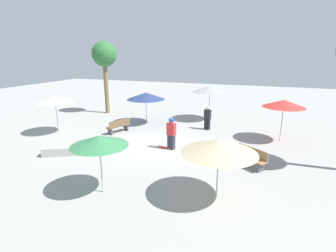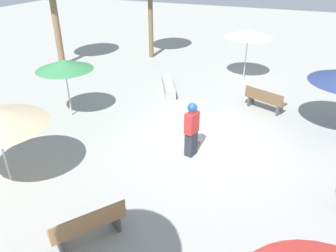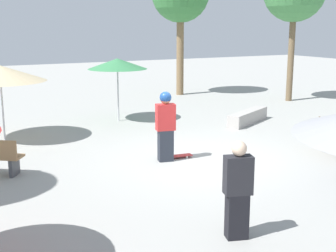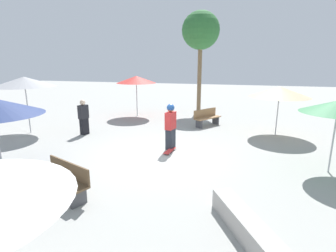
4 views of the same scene
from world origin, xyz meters
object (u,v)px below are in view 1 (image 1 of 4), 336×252
skater_main (171,132)px  palm_tree_far_back (104,56)px  shade_umbrella_tan (219,146)px  shade_umbrella_green (99,141)px  concrete_ledge (67,151)px  skateboard (165,147)px  bench_near (119,126)px  shade_umbrella_navy (146,96)px  bench_far (250,157)px  bystander_watching (207,118)px  shade_umbrella_grey (210,89)px  shade_umbrella_red (284,104)px  shade_umbrella_white (55,100)px

skater_main → palm_tree_far_back: bearing=-25.1°
shade_umbrella_tan → shade_umbrella_green: bearing=104.4°
concrete_ledge → skateboard: bearing=-58.4°
skateboard → shade_umbrella_green: bearing=92.1°
palm_tree_far_back → bench_near: bearing=-140.5°
bench_near → shade_umbrella_navy: (2.64, -0.70, 1.57)m
bench_far → palm_tree_far_back: size_ratio=0.27×
skateboard → palm_tree_far_back: size_ratio=0.14×
skateboard → shade_umbrella_green: size_ratio=0.38×
palm_tree_far_back → bystander_watching: bearing=-102.5°
bench_far → shade_umbrella_tan: (-3.19, 0.90, 1.51)m
palm_tree_far_back → shade_umbrella_green: bearing=-147.8°
shade_umbrella_grey → shade_umbrella_green: size_ratio=1.23×
concrete_ledge → shade_umbrella_tan: size_ratio=0.87×
shade_umbrella_red → bench_near: bearing=101.3°
skater_main → shade_umbrella_white: bearing=12.2°
shade_umbrella_green → bench_far: bearing=-49.1°
skateboard → shade_umbrella_white: 7.54m
bench_near → palm_tree_far_back: bearing=61.7°
skater_main → shade_umbrella_navy: bearing=-38.0°
shade_umbrella_red → shade_umbrella_green: bearing=143.8°
bench_far → shade_umbrella_tan: 3.64m
bench_far → shade_umbrella_green: shade_umbrella_green is taller
bench_near → shade_umbrella_tan: size_ratio=0.64×
shade_umbrella_red → bystander_watching: 4.72m
skater_main → shade_umbrella_white: 7.68m
shade_umbrella_tan → shade_umbrella_white: bearing=68.8°
skateboard → bench_near: 4.13m
skater_main → shade_umbrella_tan: shade_umbrella_tan is taller
shade_umbrella_tan → bystander_watching: (8.33, 2.14, -1.15)m
concrete_ledge → shade_umbrella_red: 11.88m
shade_umbrella_white → skater_main: bearing=-90.8°
bench_far → shade_umbrella_grey: shade_umbrella_grey is taller
skater_main → concrete_ledge: bearing=43.2°
palm_tree_far_back → shade_umbrella_red: bearing=-101.7°
shade_umbrella_grey → bench_far: bearing=-155.7°
concrete_ledge → bench_far: 8.77m
shade_umbrella_navy → shade_umbrella_grey: bearing=-56.8°
bench_far → shade_umbrella_green: 6.61m
shade_umbrella_tan → shade_umbrella_grey: size_ratio=0.97×
bench_near → shade_umbrella_navy: shade_umbrella_navy is taller
concrete_ledge → shade_umbrella_green: 4.78m
bench_far → shade_umbrella_green: size_ratio=0.72×
bench_far → bystander_watching: (5.13, 3.04, 0.36)m
palm_tree_far_back → bystander_watching: size_ratio=3.69×
shade_umbrella_grey → shade_umbrella_white: size_ratio=1.13×
shade_umbrella_red → shade_umbrella_grey: size_ratio=0.90×
bench_near → shade_umbrella_red: bearing=-56.5°
bench_far → shade_umbrella_tan: bearing=109.4°
bench_far → shade_umbrella_navy: bearing=0.9°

